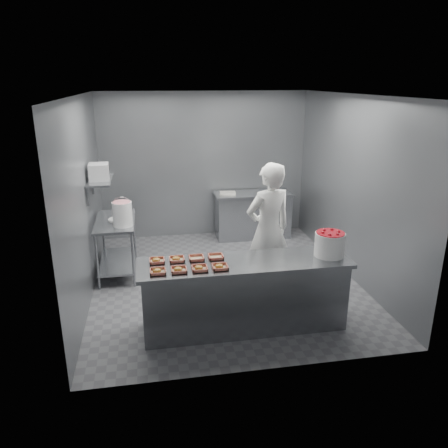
% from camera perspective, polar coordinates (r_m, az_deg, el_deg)
% --- Properties ---
extents(floor, '(4.50, 4.50, 0.00)m').
position_cam_1_polar(floor, '(6.91, 0.12, -7.38)').
color(floor, '#4C4C51').
rests_on(floor, ground).
extents(ceiling, '(4.50, 4.50, 0.00)m').
position_cam_1_polar(ceiling, '(6.22, 0.14, 16.52)').
color(ceiling, white).
rests_on(ceiling, wall_back).
extents(wall_back, '(4.00, 0.04, 2.80)m').
position_cam_1_polar(wall_back, '(8.59, -2.56, 7.63)').
color(wall_back, slate).
rests_on(wall_back, ground).
extents(wall_left, '(0.04, 4.50, 2.80)m').
position_cam_1_polar(wall_left, '(6.39, -17.83, 2.96)').
color(wall_left, slate).
rests_on(wall_left, ground).
extents(wall_right, '(0.04, 4.50, 2.80)m').
position_cam_1_polar(wall_right, '(7.05, 16.40, 4.49)').
color(wall_right, slate).
rests_on(wall_right, ground).
extents(service_counter, '(2.60, 0.70, 0.90)m').
position_cam_1_polar(service_counter, '(5.52, 2.65, -9.15)').
color(service_counter, slate).
rests_on(service_counter, ground).
extents(prep_table, '(0.60, 1.20, 0.90)m').
position_cam_1_polar(prep_table, '(7.16, -13.87, -1.84)').
color(prep_table, slate).
rests_on(prep_table, ground).
extents(back_counter, '(1.50, 0.60, 0.90)m').
position_cam_1_polar(back_counter, '(8.65, 3.76, 1.22)').
color(back_counter, slate).
rests_on(back_counter, ground).
extents(wall_shelf, '(0.35, 0.90, 0.03)m').
position_cam_1_polar(wall_shelf, '(6.91, -15.88, 5.55)').
color(wall_shelf, slate).
rests_on(wall_shelf, wall_left).
extents(tray_0, '(0.19, 0.18, 0.06)m').
position_cam_1_polar(tray_0, '(5.06, -8.66, -6.12)').
color(tray_0, tan).
rests_on(tray_0, service_counter).
extents(tray_1, '(0.19, 0.18, 0.06)m').
position_cam_1_polar(tray_1, '(5.07, -5.94, -5.96)').
color(tray_1, tan).
rests_on(tray_1, service_counter).
extents(tray_2, '(0.19, 0.18, 0.06)m').
position_cam_1_polar(tray_2, '(5.09, -3.23, -5.79)').
color(tray_2, tan).
rests_on(tray_2, service_counter).
extents(tray_3, '(0.19, 0.18, 0.06)m').
position_cam_1_polar(tray_3, '(5.12, -0.55, -5.60)').
color(tray_3, tan).
rests_on(tray_3, service_counter).
extents(tray_4, '(0.19, 0.18, 0.06)m').
position_cam_1_polar(tray_4, '(5.35, -8.77, -4.73)').
color(tray_4, tan).
rests_on(tray_4, service_counter).
extents(tray_5, '(0.19, 0.18, 0.06)m').
position_cam_1_polar(tray_5, '(5.36, -6.20, -4.58)').
color(tray_5, tan).
rests_on(tray_5, service_counter).
extents(tray_6, '(0.19, 0.18, 0.04)m').
position_cam_1_polar(tray_6, '(5.38, -3.61, -4.45)').
color(tray_6, tan).
rests_on(tray_6, service_counter).
extents(tray_7, '(0.19, 0.18, 0.04)m').
position_cam_1_polar(tray_7, '(5.41, -1.08, -4.29)').
color(tray_7, tan).
rests_on(tray_7, service_counter).
extents(worker, '(0.81, 0.64, 1.94)m').
position_cam_1_polar(worker, '(6.23, 5.81, -0.78)').
color(worker, white).
rests_on(worker, ground).
extents(strawberry_tub, '(0.37, 0.37, 0.31)m').
position_cam_1_polar(strawberry_tub, '(5.59, 13.64, -2.47)').
color(strawberry_tub, white).
rests_on(strawberry_tub, service_counter).
extents(glaze_bucket, '(0.31, 0.29, 0.45)m').
position_cam_1_polar(glaze_bucket, '(6.71, -13.14, 1.37)').
color(glaze_bucket, white).
rests_on(glaze_bucket, prep_table).
extents(bucket_lid, '(0.34, 0.34, 0.03)m').
position_cam_1_polar(bucket_lid, '(7.03, -13.58, 0.57)').
color(bucket_lid, white).
rests_on(bucket_lid, prep_table).
extents(rag, '(0.19, 0.18, 0.02)m').
position_cam_1_polar(rag, '(7.47, -13.35, 1.63)').
color(rag, '#CCB28C').
rests_on(rag, prep_table).
extents(appliance, '(0.30, 0.34, 0.25)m').
position_cam_1_polar(appliance, '(6.83, -16.02, 6.57)').
color(appliance, gray).
rests_on(appliance, wall_shelf).
extents(paper_stack, '(0.33, 0.27, 0.04)m').
position_cam_1_polar(paper_stack, '(8.42, 0.49, 4.06)').
color(paper_stack, silver).
rests_on(paper_stack, back_counter).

